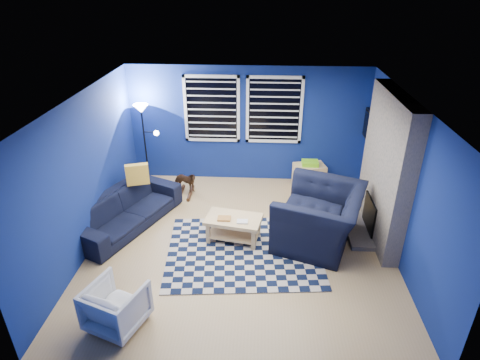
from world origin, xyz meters
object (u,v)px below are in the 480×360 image
(armchair_big, at_px, (319,217))
(tv, at_px, (371,129))
(floor_lamp, at_px, (143,120))
(rocking_horse, at_px, (185,182))
(sofa, at_px, (126,209))
(armchair_bent, at_px, (116,306))
(coffee_table, at_px, (234,224))
(cabinet, at_px, (309,176))

(armchair_big, bearing_deg, tv, 167.99)
(armchair_big, relative_size, floor_lamp, 0.84)
(rocking_horse, distance_m, floor_lamp, 1.53)
(tv, height_order, sofa, tv)
(armchair_big, relative_size, rocking_horse, 2.78)
(armchair_bent, relative_size, rocking_horse, 1.28)
(rocking_horse, bearing_deg, tv, -67.56)
(tv, distance_m, armchair_bent, 5.62)
(coffee_table, xyz_separation_m, cabinet, (1.47, 2.02, -0.05))
(sofa, relative_size, floor_lamp, 1.26)
(armchair_big, xyz_separation_m, coffee_table, (-1.44, -0.05, -0.16))
(floor_lamp, bearing_deg, coffee_table, -45.50)
(sofa, relative_size, rocking_horse, 4.14)
(rocking_horse, xyz_separation_m, coffee_table, (1.12, -1.55, 0.02))
(tv, xyz_separation_m, rocking_horse, (-3.70, -0.34, -1.10))
(cabinet, distance_m, floor_lamp, 3.66)
(rocking_horse, xyz_separation_m, floor_lamp, (-0.88, 0.48, 1.15))
(tv, bearing_deg, armchair_bent, -135.66)
(rocking_horse, height_order, coffee_table, rocking_horse)
(tv, height_order, floor_lamp, floor_lamp)
(rocking_horse, distance_m, coffee_table, 1.91)
(armchair_big, height_order, rocking_horse, armchair_big)
(tv, distance_m, cabinet, 1.59)
(cabinet, bearing_deg, coffee_table, -139.39)
(armchair_bent, distance_m, rocking_horse, 3.53)
(armchair_big, distance_m, coffee_table, 1.45)
(tv, bearing_deg, cabinet, 173.23)
(armchair_big, xyz_separation_m, armchair_bent, (-2.81, -2.01, -0.17))
(armchair_bent, bearing_deg, sofa, -54.78)
(coffee_table, bearing_deg, sofa, 169.72)
(rocking_horse, bearing_deg, coffee_table, -127.07)
(sofa, height_order, armchair_bent, sofa)
(sofa, bearing_deg, tv, -47.01)
(tv, relative_size, coffee_table, 0.99)
(armchair_bent, bearing_deg, coffee_table, -104.06)
(sofa, xyz_separation_m, rocking_horse, (0.85, 1.20, -0.03))
(armchair_bent, xyz_separation_m, coffee_table, (1.37, 1.96, 0.01))
(tv, xyz_separation_m, armchair_bent, (-3.95, -3.86, -1.09))
(rocking_horse, bearing_deg, armchair_bent, -166.87)
(tv, xyz_separation_m, cabinet, (-1.11, 0.13, -1.13))
(armchair_bent, height_order, coffee_table, armchair_bent)
(tv, distance_m, sofa, 4.92)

